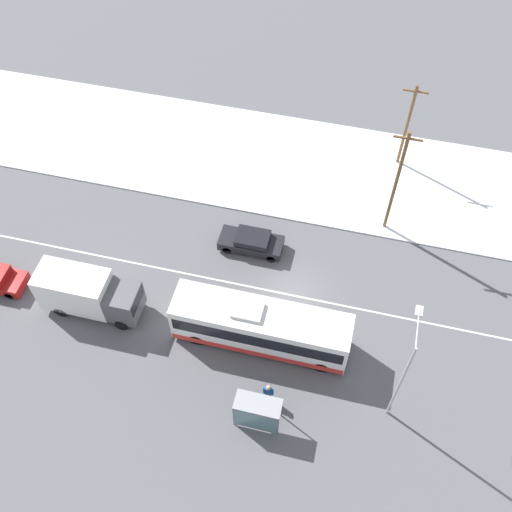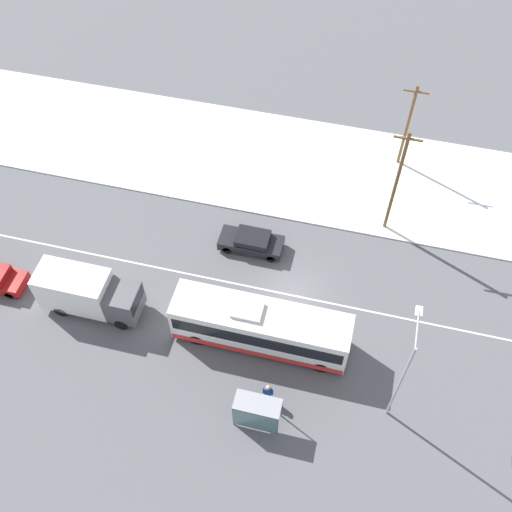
% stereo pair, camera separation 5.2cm
% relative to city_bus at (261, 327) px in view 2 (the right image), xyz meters
% --- Properties ---
extents(ground_plane, '(120.00, 120.00, 0.00)m').
position_rel_city_bus_xyz_m(ground_plane, '(1.21, 3.73, -1.68)').
color(ground_plane, '#56565B').
extents(snow_lot, '(80.00, 10.84, 0.12)m').
position_rel_city_bus_xyz_m(snow_lot, '(1.21, 15.44, -1.62)').
color(snow_lot, white).
rests_on(snow_lot, ground_plane).
extents(lane_marking_center, '(60.00, 0.12, 0.00)m').
position_rel_city_bus_xyz_m(lane_marking_center, '(1.21, 3.73, -1.68)').
color(lane_marking_center, silver).
rests_on(lane_marking_center, ground_plane).
extents(city_bus, '(10.83, 2.57, 3.45)m').
position_rel_city_bus_xyz_m(city_bus, '(0.00, 0.00, 0.00)').
color(city_bus, white).
rests_on(city_bus, ground_plane).
extents(box_truck, '(6.46, 2.30, 3.28)m').
position_rel_city_bus_xyz_m(box_truck, '(-11.19, -0.24, 0.10)').
color(box_truck, silver).
rests_on(box_truck, ground_plane).
extents(sedan_car, '(4.42, 1.80, 1.37)m').
position_rel_city_bus_xyz_m(sedan_car, '(-2.30, 6.91, -0.93)').
color(sedan_car, black).
rests_on(sedan_car, ground_plane).
extents(pedestrian_at_stop, '(0.63, 0.28, 1.76)m').
position_rel_city_bus_xyz_m(pedestrian_at_stop, '(1.33, -3.71, -0.61)').
color(pedestrian_at_stop, '#23232D').
rests_on(pedestrian_at_stop, ground_plane).
extents(bus_shelter, '(2.63, 1.20, 2.40)m').
position_rel_city_bus_xyz_m(bus_shelter, '(1.05, -5.36, -0.01)').
color(bus_shelter, gray).
rests_on(bus_shelter, ground_plane).
extents(streetlamp, '(0.36, 2.61, 7.99)m').
position_rel_city_bus_xyz_m(streetlamp, '(8.24, -2.37, 3.32)').
color(streetlamp, '#9EA3A8').
rests_on(streetlamp, ground_plane).
extents(utility_pole_roadside, '(1.80, 0.24, 9.01)m').
position_rel_city_bus_xyz_m(utility_pole_roadside, '(6.50, 11.02, 3.01)').
color(utility_pole_roadside, brown).
rests_on(utility_pole_roadside, ground_plane).
extents(utility_pole_snowlot, '(1.80, 0.24, 7.38)m').
position_rel_city_bus_xyz_m(utility_pole_snowlot, '(6.76, 17.75, 2.19)').
color(utility_pole_snowlot, brown).
rests_on(utility_pole_snowlot, ground_plane).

